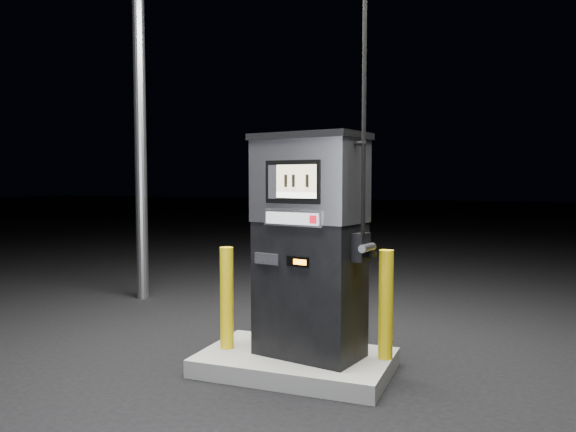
% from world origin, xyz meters
% --- Properties ---
extents(ground, '(80.00, 80.00, 0.00)m').
position_xyz_m(ground, '(0.00, 0.00, 0.00)').
color(ground, black).
rests_on(ground, ground).
extents(pump_island, '(1.60, 1.00, 0.15)m').
position_xyz_m(pump_island, '(0.00, 0.00, 0.07)').
color(pump_island, slate).
rests_on(pump_island, ground).
extents(fuel_dispenser, '(1.08, 0.73, 3.88)m').
position_xyz_m(fuel_dispenser, '(0.12, 0.01, 1.11)').
color(fuel_dispenser, black).
rests_on(fuel_dispenser, pump_island).
extents(bollard_left, '(0.16, 0.16, 0.90)m').
position_xyz_m(bollard_left, '(-0.63, -0.06, 0.60)').
color(bollard_left, yellow).
rests_on(bollard_left, pump_island).
extents(bollard_right, '(0.16, 0.16, 0.91)m').
position_xyz_m(bollard_right, '(0.74, 0.16, 0.60)').
color(bollard_right, yellow).
rests_on(bollard_right, pump_island).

